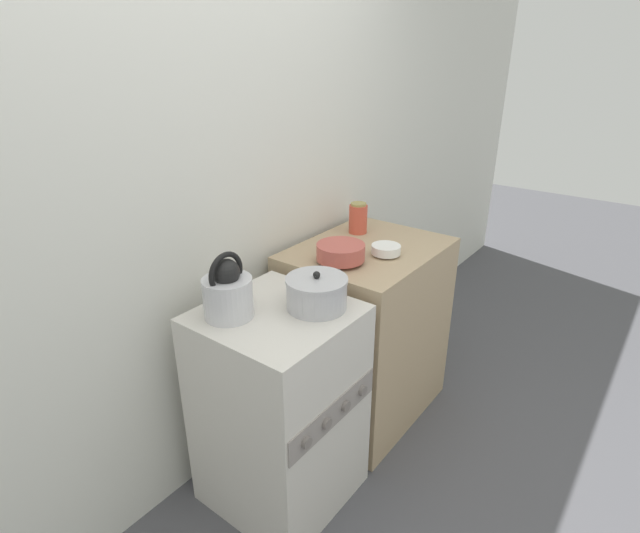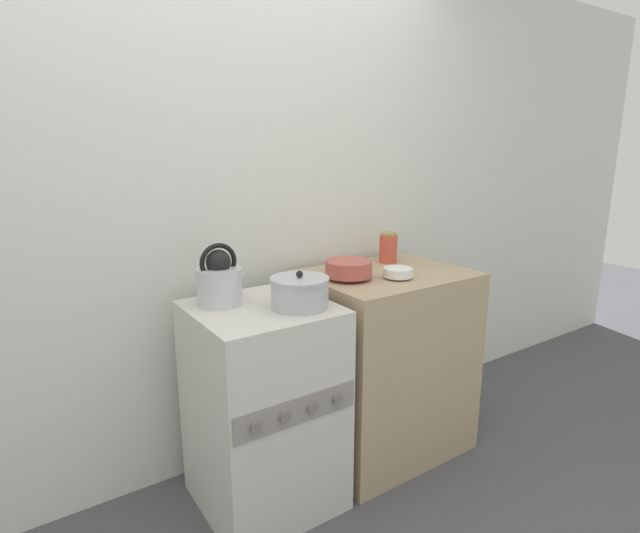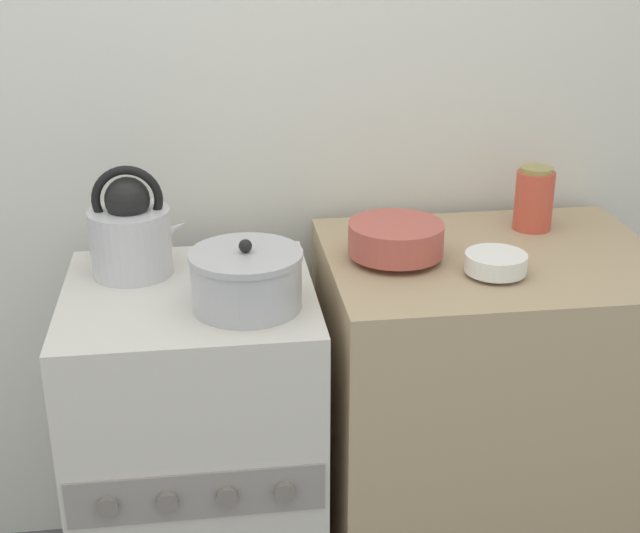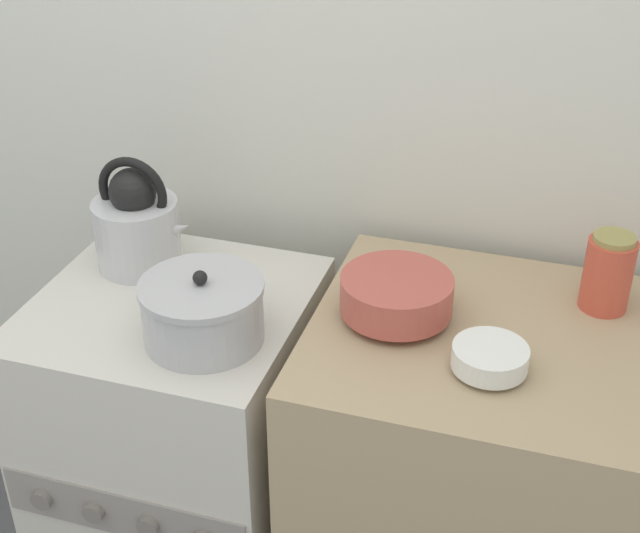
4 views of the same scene
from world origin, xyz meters
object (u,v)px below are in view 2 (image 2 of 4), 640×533
(kettle, at_px, (220,281))
(storage_jar, at_px, (388,248))
(cooking_pot, at_px, (300,292))
(enamel_bowl, at_px, (349,269))
(small_ceramic_bowl, at_px, (398,272))
(stove, at_px, (264,406))

(kettle, bearing_deg, storage_jar, 4.01)
(cooking_pot, relative_size, storage_jar, 1.51)
(enamel_bowl, xyz_separation_m, small_ceramic_bowl, (0.20, -0.12, -0.02))
(storage_jar, bearing_deg, small_ceramic_bowl, -123.71)
(kettle, distance_m, storage_jar, 0.98)
(kettle, height_order, cooking_pot, kettle)
(stove, bearing_deg, enamel_bowl, 4.02)
(stove, distance_m, cooking_pot, 0.54)
(kettle, distance_m, enamel_bowl, 0.60)
(storage_jar, bearing_deg, stove, -167.43)
(cooking_pot, xyz_separation_m, storage_jar, (0.73, 0.29, 0.05))
(enamel_bowl, distance_m, storage_jar, 0.41)
(stove, xyz_separation_m, enamel_bowl, (0.47, 0.03, 0.53))
(small_ceramic_bowl, bearing_deg, storage_jar, 56.29)
(cooking_pot, bearing_deg, stove, 141.88)
(storage_jar, bearing_deg, enamel_bowl, -157.60)
(stove, distance_m, kettle, 0.57)
(cooking_pot, xyz_separation_m, enamel_bowl, (0.35, 0.13, 0.02))
(cooking_pot, relative_size, enamel_bowl, 1.10)
(small_ceramic_bowl, relative_size, storage_jar, 0.86)
(stove, height_order, small_ceramic_bowl, small_ceramic_bowl)
(small_ceramic_bowl, bearing_deg, cooking_pot, -178.67)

